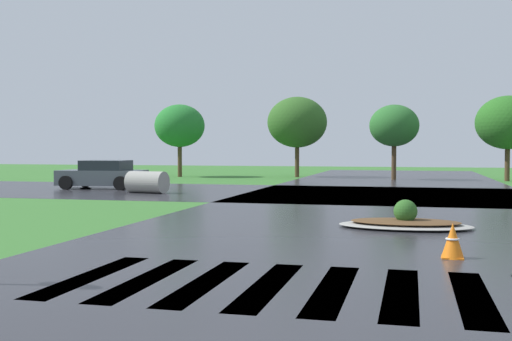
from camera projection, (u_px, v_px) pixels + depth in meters
name	position (u px, v px, depth m)	size (l,w,h in m)	color
asphalt_roadway	(364.00, 233.00, 14.00)	(11.62, 80.00, 0.01)	#2B2B30
asphalt_cross_road	(386.00, 195.00, 25.49)	(90.00, 10.45, 0.01)	#2B2B30
crosswalk_stripes	(333.00, 289.00, 8.45)	(7.65, 3.16, 0.01)	white
median_island	(405.00, 222.00, 14.91)	(3.15, 1.75, 0.68)	#9E9B93
car_blue_compact	(103.00, 175.00, 29.28)	(4.02, 2.32, 1.33)	#4C545B
drainage_pipe_stack	(147.00, 182.00, 26.43)	(1.83, 1.22, 0.92)	#9E9B93
traffic_cone	(453.00, 241.00, 10.80)	(0.39, 0.39, 0.62)	orange
background_treeline	(460.00, 122.00, 37.28)	(38.92, 5.78, 5.35)	#4C3823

